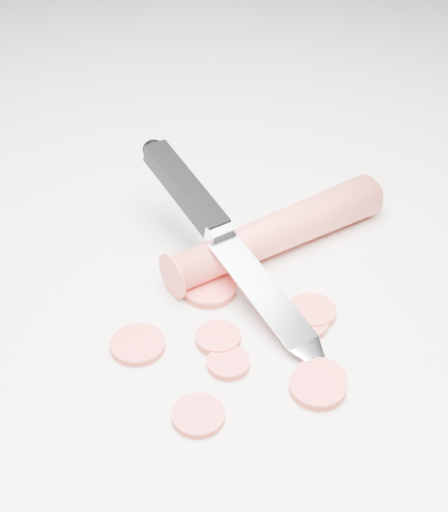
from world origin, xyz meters
The scene contains 12 objects.
ground centered at (0.00, 0.00, 0.00)m, with size 2.40×2.40×0.00m, color silver.
carrot centered at (-0.01, 0.05, 0.02)m, with size 0.03×0.03×0.20m, color #E15142.
carrot_slice_0 centered at (-0.03, -0.10, 0.00)m, with size 0.04×0.04×0.01m, color #ED4643.
carrot_slice_1 centered at (0.03, -0.08, 0.00)m, with size 0.03×0.03×0.01m, color #ED4643.
carrot_slice_2 centered at (0.05, -0.01, 0.00)m, with size 0.04×0.04×0.01m, color #ED4643.
carrot_slice_3 centered at (0.01, -0.07, 0.00)m, with size 0.03×0.03×0.01m, color #ED4643.
carrot_slice_4 centered at (0.09, -0.07, 0.00)m, with size 0.04×0.04×0.01m, color #ED4643.
carrot_slice_5 centered at (-0.03, -0.03, 0.00)m, with size 0.04×0.04×0.01m, color #ED4643.
carrot_slice_6 centered at (0.04, -0.13, 0.00)m, with size 0.03×0.03×0.01m, color #ED4643.
carrot_slice_7 centered at (0.05, -0.02, 0.00)m, with size 0.04×0.04×0.01m, color #ED4643.
carrot_slice_8 centered at (0.09, -0.06, 0.00)m, with size 0.03×0.03×0.01m, color #ED4643.
kitchen_knife centered at (-0.02, 0.00, 0.04)m, with size 0.24×0.12×0.07m, color silver, non-canonical shape.
Camera 1 is at (0.21, -0.37, 0.36)m, focal length 50.00 mm.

